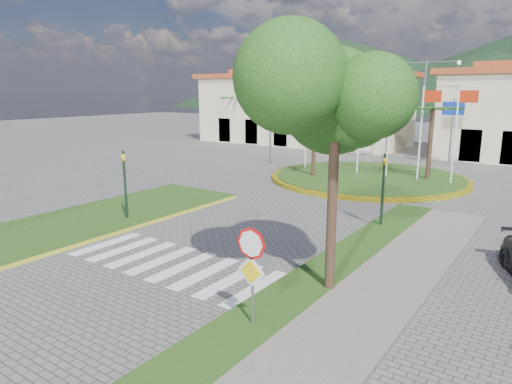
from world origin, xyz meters
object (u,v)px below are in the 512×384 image
Objects in this scene: roundabout_island at (368,177)px; car_dark_a at (348,143)px; deciduous_tree at (336,113)px; white_van at (287,139)px; stop_sign at (252,262)px; car_dark_b at (511,154)px.

roundabout_island reaches higher than car_dark_a.
deciduous_tree is 1.64× the size of white_van.
white_van is at bearing 119.86° from stop_sign.
stop_sign is at bearing -129.61° from white_van.
deciduous_tree is 37.68m from white_van.
car_dark_b is at bearing 65.74° from roundabout_island.
roundabout_island is 3.45× the size of car_dark_b.
deciduous_tree is 2.20× the size of car_dark_a.
car_dark_a is at bearing 118.24° from roundabout_island.
car_dark_a is 14.61m from car_dark_b.
deciduous_tree is (0.60, 3.04, 3.38)m from stop_sign.
car_dark_b is (14.60, -0.26, 0.08)m from car_dark_a.
roundabout_island is at bearing 161.95° from car_dark_b.
stop_sign reaches higher than car_dark_a.
roundabout_island is 18.55m from deciduous_tree.
deciduous_tree is at bearing -126.50° from white_van.
white_van is at bearing 122.98° from deciduous_tree.
car_dark_b is at bearing 88.00° from deciduous_tree.
deciduous_tree is 34.95m from car_dark_a.
roundabout_island reaches higher than stop_sign.
deciduous_tree is at bearing 78.82° from stop_sign.
roundabout_island is 20.68m from white_van.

